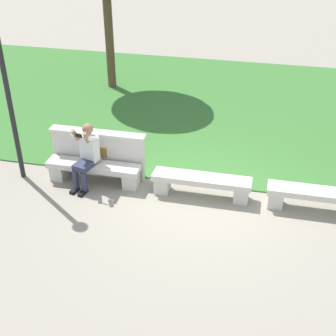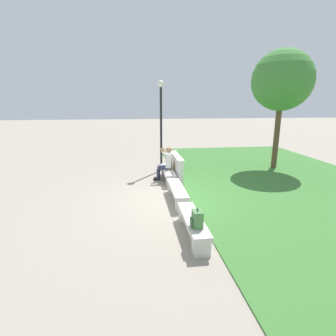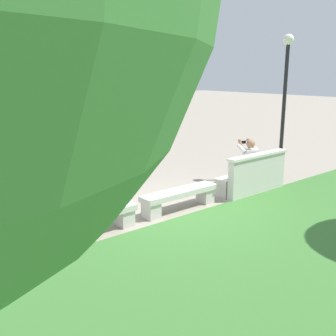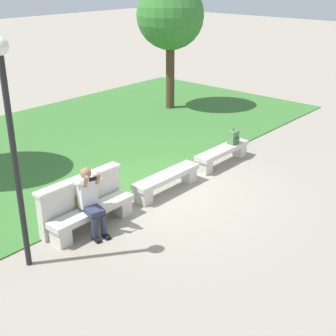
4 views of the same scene
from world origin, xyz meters
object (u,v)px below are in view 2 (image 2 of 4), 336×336
Objects in this scene: bench_main at (168,173)px; backpack at (197,219)px; bench_mid at (193,224)px; lamp_post at (161,113)px; bench_near at (177,192)px; tree_behind_wall at (282,81)px; person_photographer at (166,162)px.

backpack is at bearing -0.24° from bench_main.
bench_mid is at bearing 0.00° from bench_main.
bench_main is 4.51× the size of backpack.
backpack is at bearing 0.75° from lamp_post.
backpack reaches higher than bench_near.
bench_main is at bearing -75.35° from tree_behind_wall.
bench_near is at bearing 179.56° from backpack.
backpack is at bearing -0.44° from bench_near.
lamp_post is at bearing -179.00° from bench_mid.
lamp_post is at bearing -176.15° from bench_main.
tree_behind_wall reaches higher than lamp_post.
tree_behind_wall is at bearing 87.74° from lamp_post.
bench_near is 7.26m from tree_behind_wall.
backpack is 8.77m from tree_behind_wall.
bench_near is 4.41m from lamp_post.
bench_main and bench_near have the same top height.
bench_near is (2.23, 0.00, 0.00)m from bench_main.
bench_mid is 0.37× the size of tree_behind_wall.
person_photographer is at bearing -140.07° from bench_main.
backpack is 0.11× the size of lamp_post.
person_photographer is (-2.32, -0.08, 0.44)m from bench_near.
bench_mid is 1.46× the size of person_photographer.
bench_main is 1.46× the size of person_photographer.
tree_behind_wall is at bearing 124.65° from bench_near.
tree_behind_wall is at bearing 138.26° from bench_mid.
tree_behind_wall is (-5.81, 5.18, 3.60)m from bench_mid.
bench_main is 0.50× the size of lamp_post.
person_photographer is at bearing -179.05° from bench_mid.
backpack is at bearing 0.62° from person_photographer.
tree_behind_wall is (-1.35, 5.18, 3.60)m from bench_main.
lamp_post reaches higher than bench_main.
bench_near is at bearing 180.00° from bench_mid.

